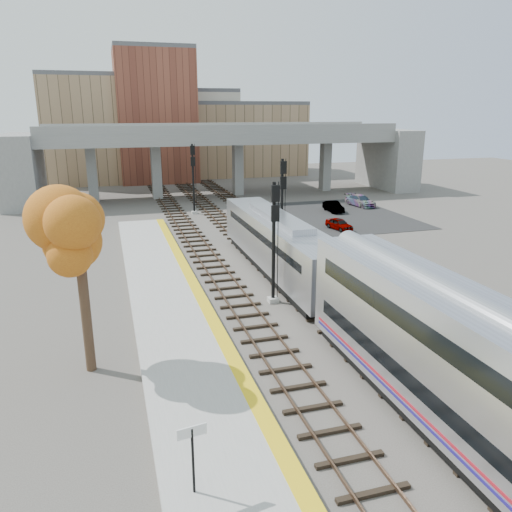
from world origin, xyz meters
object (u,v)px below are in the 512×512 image
object	(u,v)px
signal_mast_far	(193,179)
signal_mast_near	(274,244)
locomotive	(279,243)
car_b	(333,207)
tree	(78,236)
car_c	(361,201)
signal_mast_mid	(282,206)
car_a	(339,224)

from	to	relation	value
signal_mast_far	signal_mast_near	bearing A→B (deg)	-90.00
locomotive	signal_mast_near	world-z (taller)	signal_mast_near
signal_mast_far	car_b	distance (m)	16.18
signal_mast_near	tree	world-z (taller)	tree
signal_mast_far	tree	xyz separation A→B (m)	(-10.52, -33.37, 2.29)
locomotive	car_c	size ratio (longest dim) A/B	4.19
signal_mast_mid	car_b	bearing A→B (deg)	51.53
locomotive	tree	bearing A→B (deg)	-140.21
signal_mast_far	tree	world-z (taller)	tree
signal_mast_far	car_a	bearing A→B (deg)	-43.81
locomotive	car_a	bearing A→B (deg)	47.72
car_a	car_b	world-z (taller)	car_b
signal_mast_near	signal_mast_mid	distance (m)	10.95
signal_mast_near	car_b	xyz separation A→B (m)	(15.43, 24.41, -3.08)
signal_mast_near	signal_mast_mid	world-z (taller)	signal_mast_mid
signal_mast_near	signal_mast_mid	bearing A→B (deg)	68.00
car_a	car_b	bearing A→B (deg)	56.36
signal_mast_mid	tree	xyz separation A→B (m)	(-14.62, -15.53, 2.35)
tree	car_c	world-z (taller)	tree
signal_mast_mid	car_c	size ratio (longest dim) A/B	1.68
locomotive	signal_mast_near	size ratio (longest dim) A/B	2.58
tree	car_c	xyz separation A→B (m)	(30.62, 32.10, -5.55)
locomotive	car_b	xyz separation A→B (m)	(13.33, 19.27, -1.64)
tree	car_a	size ratio (longest dim) A/B	2.60
signal_mast_mid	car_b	xyz separation A→B (m)	(11.33, 14.26, -3.26)
car_b	locomotive	bearing A→B (deg)	-123.70
car_b	car_c	xyz separation A→B (m)	(4.67, 2.31, 0.06)
locomotive	car_a	world-z (taller)	locomotive
car_c	signal_mast_near	bearing A→B (deg)	-137.80
locomotive	signal_mast_mid	world-z (taller)	signal_mast_mid
car_b	signal_mast_far	bearing A→B (deg)	167.88
locomotive	signal_mast_near	distance (m)	5.73
car_a	tree	bearing A→B (deg)	-148.58
signal_mast_far	car_a	xyz separation A→B (m)	(12.22, -11.72, -3.37)
signal_mast_mid	signal_mast_far	size ratio (longest dim) A/B	0.99
tree	locomotive	bearing A→B (deg)	39.79
signal_mast_near	tree	bearing A→B (deg)	-152.90
locomotive	car_b	size ratio (longest dim) A/B	5.26
signal_mast_mid	signal_mast_near	bearing A→B (deg)	-112.00
locomotive	tree	size ratio (longest dim) A/B	2.26
locomotive	tree	xyz separation A→B (m)	(-12.62, -10.51, 3.97)
locomotive	car_b	world-z (taller)	locomotive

